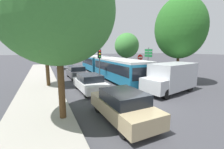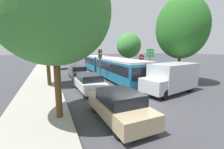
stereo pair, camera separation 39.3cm
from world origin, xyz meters
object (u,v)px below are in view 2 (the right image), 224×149
at_px(queued_car_white, 89,83).
at_px(tree_left_mid, 47,39).
at_px(white_van, 171,77).
at_px(tree_left_near, 53,11).
at_px(city_bus_rear, 65,60).
at_px(articulated_bus, 108,65).
at_px(queued_car_graphite, 78,72).
at_px(direction_sign_post, 150,56).
at_px(tree_right_mid, 129,46).
at_px(traffic_light, 100,58).
at_px(queued_car_tan, 119,105).
at_px(tree_right_near, 182,28).
at_px(no_entry_sign, 141,63).

height_order(queued_car_white, tree_left_mid, tree_left_mid).
distance_m(white_van, tree_left_near, 9.44).
bearing_deg(city_bus_rear, articulated_bus, -161.78).
relative_size(city_bus_rear, white_van, 2.08).
xyz_separation_m(city_bus_rear, queued_car_graphite, (0.06, -13.63, -0.63)).
relative_size(direction_sign_post, tree_right_mid, 0.61).
height_order(white_van, tree_left_mid, tree_left_mid).
height_order(city_bus_rear, tree_left_mid, tree_left_mid).
relative_size(traffic_light, direction_sign_post, 0.94).
height_order(articulated_bus, tree_left_near, tree_left_near).
xyz_separation_m(queued_car_white, queued_car_graphite, (0.21, 6.30, 0.00)).
xyz_separation_m(queued_car_tan, direction_sign_post, (8.50, 8.96, 1.82)).
bearing_deg(city_bus_rear, tree_right_near, -154.19).
height_order(traffic_light, direction_sign_post, direction_sign_post).
bearing_deg(tree_right_near, direction_sign_post, 96.90).
bearing_deg(tree_left_mid, articulated_bus, 23.57).
relative_size(no_entry_sign, direction_sign_post, 0.78).
bearing_deg(white_van, queued_car_graphite, -70.32).
bearing_deg(articulated_bus, tree_right_near, 37.31).
distance_m(white_van, tree_left_mid, 11.07).
bearing_deg(tree_right_mid, queued_car_white, -134.49).
height_order(queued_car_graphite, tree_left_near, tree_left_near).
relative_size(white_van, no_entry_sign, 1.88).
relative_size(city_bus_rear, queued_car_white, 2.64).
bearing_deg(queued_car_graphite, no_entry_sign, -116.35).
height_order(queued_car_tan, direction_sign_post, direction_sign_post).
distance_m(direction_sign_post, tree_left_mid, 11.59).
xyz_separation_m(city_bus_rear, direction_sign_post, (8.38, -16.46, 1.21)).
distance_m(city_bus_rear, direction_sign_post, 18.51).
relative_size(direction_sign_post, tree_right_near, 0.43).
height_order(white_van, tree_right_mid, tree_right_mid).
bearing_deg(queued_car_white, queued_car_tan, 178.64).
relative_size(white_van, tree_right_mid, 0.90).
xyz_separation_m(articulated_bus, queued_car_graphite, (-3.84, 0.14, -0.67)).
relative_size(no_entry_sign, tree_right_near, 0.34).
distance_m(direction_sign_post, tree_right_near, 5.01).
bearing_deg(direction_sign_post, queued_car_white, 22.09).
xyz_separation_m(no_entry_sign, direction_sign_post, (1.43, 0.32, 0.69)).
height_order(tree_left_near, tree_right_mid, tree_left_near).
height_order(city_bus_rear, tree_right_mid, tree_right_mid).
height_order(no_entry_sign, tree_right_mid, tree_right_mid).
xyz_separation_m(tree_left_mid, tree_right_mid, (11.37, 5.48, -0.30)).
bearing_deg(tree_left_near, white_van, 9.58).
distance_m(articulated_bus, queued_car_graphite, 3.90).
relative_size(white_van, tree_left_mid, 0.84).
xyz_separation_m(articulated_bus, direction_sign_post, (4.49, -2.69, 1.17)).
bearing_deg(queued_car_tan, traffic_light, -14.67).
height_order(articulated_bus, city_bus_rear, articulated_bus).
xyz_separation_m(queued_car_white, tree_left_mid, (-2.92, 3.13, 3.55)).
xyz_separation_m(direction_sign_post, tree_left_near, (-11.15, -7.76, 2.50)).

